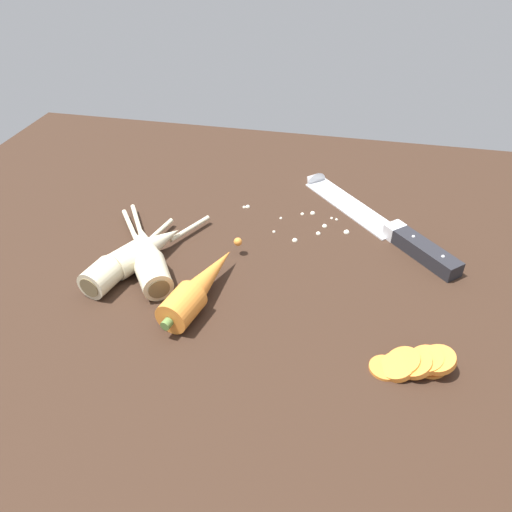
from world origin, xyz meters
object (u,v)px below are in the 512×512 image
object	(u,v)px
parsnip_front	(119,261)
carrot_slice_stack	(411,363)
whole_carrot	(200,286)
parsnip_back	(147,253)
chefs_knife	(368,216)
carrot_slice_stray_near	(429,363)
parsnip_mid_right	(146,258)
parsnip_mid_left	(148,248)

from	to	relation	value
parsnip_front	carrot_slice_stack	distance (cm)	39.64
whole_carrot	parsnip_back	xyz separation A→B (cm)	(-9.32, 5.43, -0.12)
carrot_slice_stack	whole_carrot	bearing A→B (deg)	166.15
chefs_knife	whole_carrot	world-z (taller)	whole_carrot
parsnip_front	carrot_slice_stray_near	distance (cm)	41.46
parsnip_back	carrot_slice_stack	bearing A→B (deg)	-18.51
parsnip_front	carrot_slice_stray_near	xyz separation A→B (cm)	(40.58, -8.34, -1.62)
carrot_slice_stack	carrot_slice_stray_near	xyz separation A→B (cm)	(2.06, 0.96, -0.61)
parsnip_mid_right	parsnip_back	distance (cm)	1.20
chefs_knife	carrot_slice_stray_near	xyz separation A→B (cm)	(7.67, -29.44, -0.29)
parsnip_back	carrot_slice_stack	world-z (taller)	parsnip_back
parsnip_mid_left	parsnip_mid_right	xyz separation A→B (cm)	(0.50, -2.31, -0.00)
chefs_knife	carrot_slice_stack	bearing A→B (deg)	-79.55
parsnip_mid_right	parsnip_front	bearing A→B (deg)	-156.53
chefs_knife	carrot_slice_stack	xyz separation A→B (cm)	(5.61, -30.40, 0.32)
parsnip_mid_left	carrot_slice_stray_near	xyz separation A→B (cm)	(37.85, -12.06, -1.62)
whole_carrot	carrot_slice_stack	bearing A→B (deg)	-13.85
chefs_knife	whole_carrot	size ratio (longest dim) A/B	1.47
carrot_slice_stray_near	parsnip_front	bearing A→B (deg)	168.38
whole_carrot	parsnip_mid_right	distance (cm)	10.06
parsnip_mid_left	carrot_slice_stack	size ratio (longest dim) A/B	1.85
carrot_slice_stack	parsnip_back	bearing A→B (deg)	161.49
parsnip_mid_left	carrot_slice_stack	bearing A→B (deg)	-19.99
parsnip_mid_right	chefs_knife	bearing A→B (deg)	33.57
parsnip_mid_right	carrot_slice_stray_near	world-z (taller)	parsnip_mid_right
parsnip_mid_right	carrot_slice_stack	world-z (taller)	parsnip_mid_right
whole_carrot	parsnip_front	bearing A→B (deg)	167.01
parsnip_mid_left	carrot_slice_stray_near	size ratio (longest dim) A/B	4.31
parsnip_mid_left	parsnip_back	xyz separation A→B (cm)	(0.29, -1.13, -0.00)
chefs_knife	parsnip_mid_right	size ratio (longest dim) A/B	1.45
parsnip_mid_left	parsnip_mid_right	size ratio (longest dim) A/B	0.89
whole_carrot	carrot_slice_stack	xyz separation A→B (cm)	(26.17, -6.45, -1.13)
carrot_slice_stack	parsnip_mid_left	bearing A→B (deg)	160.01
parsnip_front	carrot_slice_stray_near	size ratio (longest dim) A/B	4.82
parsnip_back	chefs_knife	bearing A→B (deg)	31.77
chefs_knife	parsnip_front	bearing A→B (deg)	-147.34
chefs_knife	parsnip_front	xyz separation A→B (cm)	(-32.91, -21.10, 1.33)
parsnip_mid_right	carrot_slice_stray_near	size ratio (longest dim) A/B	4.85
parsnip_mid_left	parsnip_back	distance (cm)	1.17
parsnip_mid_right	parsnip_back	size ratio (longest dim) A/B	0.96
whole_carrot	carrot_slice_stray_near	xyz separation A→B (cm)	(28.23, -5.50, -1.74)
parsnip_front	parsnip_back	world-z (taller)	same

